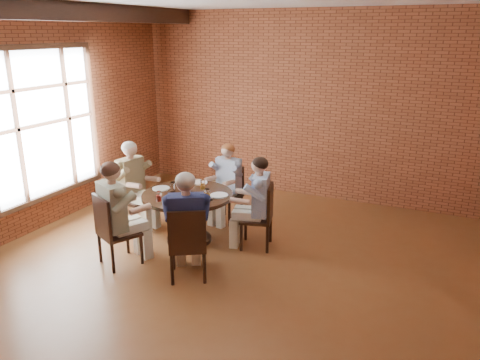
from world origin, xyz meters
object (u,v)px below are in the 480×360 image
at_px(chair_b, 230,191).
at_px(diner_d, 118,214).
at_px(diner_a, 256,203).
at_px(chair_c, 131,194).
at_px(dining_table, 188,208).
at_px(chair_d, 112,228).
at_px(chair_e, 188,242).
at_px(chair_a, 262,214).
at_px(diner_e, 187,226).
at_px(smartphone, 209,201).
at_px(diner_b, 227,183).
at_px(diner_c, 134,185).

relative_size(chair_b, diner_d, 0.64).
xyz_separation_m(diner_a, chair_c, (-2.16, -0.08, -0.15)).
relative_size(dining_table, diner_d, 0.93).
relative_size(chair_d, chair_e, 1.01).
height_order(chair_a, diner_d, diner_d).
relative_size(dining_table, chair_a, 1.40).
relative_size(chair_e, diner_e, 0.70).
xyz_separation_m(dining_table, chair_d, (-0.52, -1.07, 0.00)).
xyz_separation_m(chair_a, diner_d, (-1.55, -1.26, 0.20)).
bearing_deg(diner_a, dining_table, -90.00).
bearing_deg(dining_table, diner_e, -59.29).
height_order(chair_b, chair_d, chair_d).
bearing_deg(chair_e, smartphone, -109.73).
distance_m(chair_e, smartphone, 0.90).
height_order(chair_c, chair_d, chair_d).
height_order(chair_a, chair_d, chair_d).
bearing_deg(diner_e, chair_d, -22.38).
bearing_deg(chair_a, diner_a, -90.00).
bearing_deg(diner_b, chair_c, -139.99).
relative_size(chair_a, diner_e, 0.67).
relative_size(diner_a, smartphone, 10.80).
distance_m(chair_c, diner_e, 2.04).
relative_size(chair_a, chair_d, 0.96).
height_order(chair_b, chair_e, chair_e).
bearing_deg(diner_d, diner_e, -150.38).
height_order(chair_a, chair_c, chair_c).
bearing_deg(diner_c, chair_a, -78.53).
bearing_deg(chair_b, diner_c, -135.52).
bearing_deg(chair_d, diner_d, -90.00).
relative_size(chair_a, chair_c, 0.98).
bearing_deg(diner_d, diner_a, -113.91).
bearing_deg(diner_b, chair_e, -67.77).
xyz_separation_m(diner_b, diner_d, (-0.64, -1.94, 0.06)).
bearing_deg(chair_a, chair_b, -144.69).
relative_size(chair_b, chair_e, 0.94).
bearing_deg(chair_a, diner_b, -141.16).
distance_m(chair_c, chair_d, 1.41).
bearing_deg(diner_e, dining_table, -90.00).
height_order(dining_table, chair_c, chair_c).
bearing_deg(chair_e, diner_e, -90.00).
relative_size(chair_e, smartphone, 7.81).
height_order(chair_c, diner_d, diner_d).
bearing_deg(diner_a, diner_e, -35.01).
relative_size(diner_a, chair_d, 1.37).
bearing_deg(chair_b, chair_e, -68.62).
height_order(diner_a, chair_d, diner_a).
distance_m(diner_a, chair_c, 2.16).
bearing_deg(diner_e, chair_b, -110.05).
bearing_deg(chair_c, diner_e, -114.01).
relative_size(diner_d, diner_e, 1.02).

